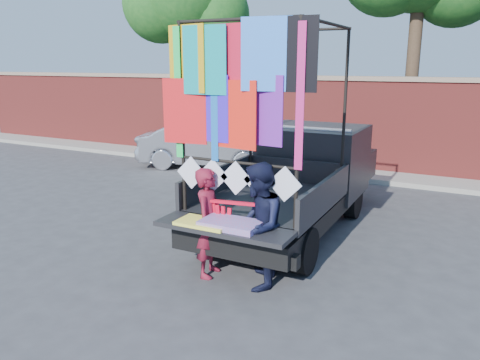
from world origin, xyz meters
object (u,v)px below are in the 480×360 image
at_px(sedan, 208,145).
at_px(pickup_truck, 303,176).
at_px(man, 258,226).
at_px(woman, 209,223).

bearing_deg(sedan, pickup_truck, -149.73).
bearing_deg(pickup_truck, man, -82.16).
distance_m(pickup_truck, woman, 2.88).
bearing_deg(woman, man, -100.08).
height_order(sedan, woman, woman).
distance_m(sedan, woman, 7.24).
height_order(sedan, man, man).
bearing_deg(sedan, man, -164.63).
bearing_deg(man, pickup_truck, 169.26).
xyz_separation_m(sedan, woman, (3.75, -6.19, 0.13)).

